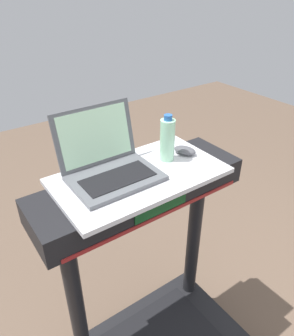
% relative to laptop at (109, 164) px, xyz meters
% --- Properties ---
extents(desk_board, '(0.68, 0.38, 0.02)m').
position_rel_laptop_xyz_m(desk_board, '(0.10, -0.06, -0.06)').
color(desk_board, silver).
rests_on(desk_board, treadmill_base).
extents(laptop, '(0.33, 0.29, 0.25)m').
position_rel_laptop_xyz_m(laptop, '(0.00, 0.00, 0.00)').
color(laptop, '#515459').
rests_on(laptop, desk_board).
extents(computer_mouse, '(0.10, 0.12, 0.03)m').
position_rel_laptop_xyz_m(computer_mouse, '(0.36, -0.04, -0.03)').
color(computer_mouse, '#4C4C51').
rests_on(computer_mouse, desk_board).
extents(water_bottle, '(0.06, 0.06, 0.20)m').
position_rel_laptop_xyz_m(water_bottle, '(0.26, -0.03, 0.04)').
color(water_bottle, '#9EDBB2').
rests_on(water_bottle, desk_board).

